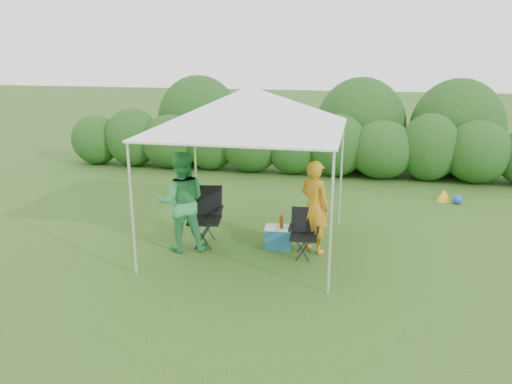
% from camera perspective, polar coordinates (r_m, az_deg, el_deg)
% --- Properties ---
extents(ground, '(70.00, 70.00, 0.00)m').
position_cam_1_polar(ground, '(8.57, -1.41, -7.44)').
color(ground, '#365E1D').
extents(hedge, '(13.57, 1.53, 1.80)m').
position_cam_1_polar(hedge, '(14.01, 4.28, 5.38)').
color(hedge, '#225019').
rests_on(hedge, ground).
extents(canopy, '(3.10, 3.10, 2.83)m').
position_cam_1_polar(canopy, '(8.40, -0.73, 9.53)').
color(canopy, silver).
rests_on(canopy, ground).
extents(chair_right, '(0.53, 0.48, 0.82)m').
position_cam_1_polar(chair_right, '(8.52, 5.53, -4.30)').
color(chair_right, black).
rests_on(chair_right, ground).
extents(chair_left, '(0.71, 0.66, 1.03)m').
position_cam_1_polar(chair_left, '(9.06, -5.84, -2.25)').
color(chair_left, black).
rests_on(chair_left, ground).
extents(man, '(0.71, 0.65, 1.62)m').
position_cam_1_polar(man, '(8.61, 6.69, -1.68)').
color(man, orange).
rests_on(man, ground).
extents(woman, '(1.02, 0.90, 1.76)m').
position_cam_1_polar(woman, '(8.69, -8.47, -1.11)').
color(woman, green).
rests_on(woman, ground).
extents(cooler, '(0.49, 0.37, 0.39)m').
position_cam_1_polar(cooler, '(8.90, 2.55, -5.17)').
color(cooler, '#1B5A7E').
rests_on(cooler, ground).
extents(bottle, '(0.07, 0.07, 0.26)m').
position_cam_1_polar(bottle, '(8.74, 2.92, -3.32)').
color(bottle, '#592D0C').
rests_on(bottle, cooler).
extents(lawn_toy, '(0.54, 0.45, 0.27)m').
position_cam_1_polar(lawn_toy, '(12.35, 21.02, -0.47)').
color(lawn_toy, '#EFA719').
rests_on(lawn_toy, ground).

